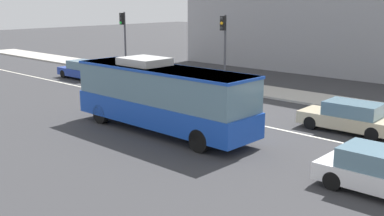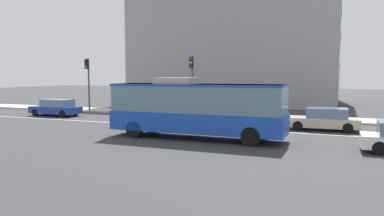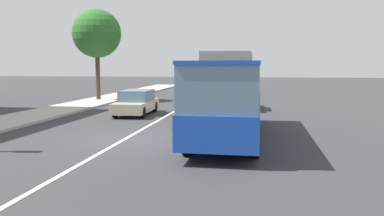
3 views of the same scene
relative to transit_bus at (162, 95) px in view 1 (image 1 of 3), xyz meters
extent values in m
plane|color=#333335|center=(-0.91, 4.10, -1.81)|extent=(160.00, 160.00, 0.00)
cube|color=#B2ADA3|center=(-0.91, 11.52, -1.74)|extent=(80.00, 3.28, 0.14)
cube|color=silver|center=(-0.91, 4.10, -1.80)|extent=(76.00, 0.16, 0.01)
cube|color=#1947B7|center=(0.02, 0.00, -0.83)|extent=(10.02, 2.57, 1.10)
cube|color=slate|center=(0.02, 0.00, 0.50)|extent=(9.82, 2.50, 1.58)
cube|color=#1947B7|center=(0.02, 0.00, 1.23)|extent=(9.92, 2.55, 0.12)
cube|color=#B2B2B2|center=(-1.18, 0.01, 1.47)|extent=(2.21, 1.82, 0.36)
cylinder|color=black|center=(3.43, 1.07, -1.31)|extent=(1.00, 0.31, 1.00)
cylinder|color=black|center=(3.42, -1.13, -1.31)|extent=(1.00, 0.31, 1.00)
cylinder|color=black|center=(-3.37, 1.12, -1.31)|extent=(1.00, 0.31, 1.00)
cylinder|color=black|center=(-3.38, -1.08, -1.31)|extent=(1.00, 0.31, 1.00)
cube|color=#C6B793|center=(6.52, 6.05, -1.29)|extent=(4.56, 1.95, 0.60)
cube|color=slate|center=(6.77, 6.05, -0.67)|extent=(2.58, 1.74, 0.64)
cylinder|color=black|center=(5.05, 5.20, -1.49)|extent=(0.65, 0.24, 0.64)
cylinder|color=black|center=(4.99, 6.79, -1.49)|extent=(0.65, 0.24, 0.64)
cylinder|color=black|center=(8.05, 5.30, -1.49)|extent=(0.65, 0.24, 0.64)
cylinder|color=black|center=(7.99, 6.90, -1.49)|extent=(0.65, 0.24, 0.64)
cube|color=#1E3899|center=(-15.82, 6.31, -1.29)|extent=(4.51, 1.83, 0.60)
cube|color=slate|center=(-15.57, 6.31, -0.67)|extent=(2.53, 1.67, 0.64)
cylinder|color=black|center=(-17.32, 5.50, -1.49)|extent=(0.64, 0.22, 0.64)
cylinder|color=black|center=(-17.33, 7.10, -1.49)|extent=(0.64, 0.22, 0.64)
cylinder|color=black|center=(-14.32, 5.52, -1.49)|extent=(0.64, 0.22, 0.64)
cylinder|color=black|center=(-14.33, 7.12, -1.49)|extent=(0.64, 0.22, 0.64)
cube|color=slate|center=(10.51, -0.23, -0.67)|extent=(2.54, 1.68, 0.64)
cylinder|color=black|center=(9.25, 0.55, -1.49)|extent=(0.64, 0.23, 0.64)
cylinder|color=black|center=(9.26, -1.05, -1.49)|extent=(0.64, 0.23, 0.64)
cylinder|color=#47474C|center=(-15.26, 10.35, 0.79)|extent=(0.16, 0.16, 5.20)
cube|color=black|center=(-15.25, 10.07, 2.84)|extent=(0.33, 0.29, 0.96)
sphere|color=#2D2D2D|center=(-15.24, 9.93, 3.16)|extent=(0.22, 0.22, 0.22)
sphere|color=#2D2D2D|center=(-15.24, 9.93, 2.84)|extent=(0.22, 0.22, 0.22)
sphere|color=#1ED838|center=(-15.24, 9.93, 2.52)|extent=(0.22, 0.22, 0.22)
cylinder|color=#47474C|center=(-4.30, 10.14, 0.79)|extent=(0.16, 0.16, 5.20)
cube|color=black|center=(-4.28, 9.86, 2.84)|extent=(0.34, 0.30, 0.96)
sphere|color=#2D2D2D|center=(-4.28, 9.71, 3.16)|extent=(0.22, 0.22, 0.22)
sphere|color=#F9A514|center=(-4.28, 9.71, 2.84)|extent=(0.22, 0.22, 0.22)
sphere|color=#2D2D2D|center=(-4.28, 9.71, 2.52)|extent=(0.22, 0.22, 0.22)
camera|label=1|loc=(15.59, -14.83, 4.36)|focal=43.36mm
camera|label=2|loc=(7.58, -19.46, 1.81)|focal=34.74mm
camera|label=3|loc=(-15.88, -1.11, 1.17)|focal=36.50mm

